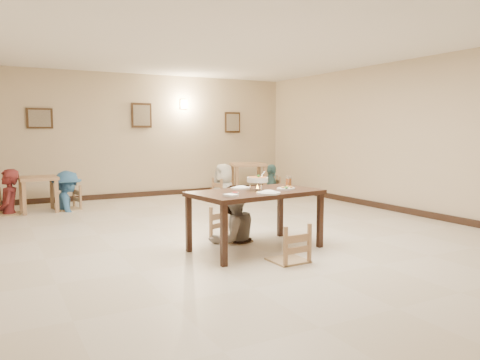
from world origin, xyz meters
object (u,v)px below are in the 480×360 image
bg_diner_c (224,164)px  bg_table_right (248,169)px  bg_diner_b (66,171)px  curry_warmer (258,180)px  bg_table_left (38,183)px  bg_chair_lr (67,187)px  chair_far (229,209)px  drink_glass (288,182)px  bg_diner_d (271,164)px  chair_near (288,225)px  bg_chair_rl (224,179)px  main_table (256,197)px  bg_diner_a (7,169)px  bg_chair_ll (8,190)px  main_diner (233,185)px  bg_chair_rr (271,177)px

bg_diner_c → bg_table_right: bearing=91.0°
bg_table_right → bg_diner_b: size_ratio=0.64×
curry_warmer → bg_table_left: curry_warmer is taller
bg_table_left → bg_chair_lr: size_ratio=0.78×
bg_table_right → bg_chair_lr: size_ratio=1.09×
chair_far → bg_table_left: 4.58m
drink_glass → bg_table_right: bearing=67.4°
chair_far → bg_diner_d: bg_diner_d is taller
chair_near → drink_glass: size_ratio=5.51×
bg_chair_rl → bg_diner_d: bearing=-97.6°
bg_diner_b → main_table: bearing=-164.5°
bg_chair_lr → bg_chair_rl: bearing=77.7°
bg_diner_a → bg_diner_b: 1.10m
bg_diner_b → bg_diner_c: size_ratio=0.96×
drink_glass → bg_diner_b: bearing=117.7°
curry_warmer → bg_chair_ll: bearing=122.1°
chair_far → bg_table_left: (-2.27, 3.97, 0.12)m
bg_chair_ll → bg_chair_rl: bg_chair_ll is taller
chair_near → main_diner: bearing=-87.3°
curry_warmer → bg_chair_ll: (-2.90, 4.62, -0.48)m
main_diner → bg_chair_rl: size_ratio=1.80×
chair_far → bg_diner_d: bearing=29.5°
bg_table_right → bg_diner_a: 5.40m
bg_chair_ll → bg_diner_c: size_ratio=0.58×
main_table → bg_chair_ll: (-2.88, 4.62, -0.25)m
chair_far → curry_warmer: size_ratio=2.85×
bg_table_right → bg_diner_a: bearing=-179.2°
chair_near → curry_warmer: 0.86m
chair_near → bg_table_right: bearing=-116.1°
bg_diner_a → bg_chair_lr: bearing=99.4°
main_table → bg_diner_c: bg_diner_c is taller
curry_warmer → bg_table_right: 5.32m
bg_diner_a → bg_diner_c: (4.69, 0.03, -0.05)m
curry_warmer → bg_chair_rl: bearing=69.0°
chair_far → bg_table_right: (2.57, 3.99, 0.22)m
bg_table_right → bg_diner_d: bearing=1.8°
chair_far → bg_diner_b: bg_diner_b is taller
bg_diner_a → bg_diner_c: bearing=96.4°
bg_diner_a → bg_chair_ll: bearing=180.0°
main_table → bg_table_right: size_ratio=1.78×
bg_chair_ll → bg_chair_rr: bg_chair_ll is taller
main_table → bg_chair_rl: (1.82, 4.65, -0.27)m
bg_chair_ll → bg_diner_d: bearing=-73.6°
bg_diner_b → bg_diner_c: (3.60, -0.03, 0.03)m
bg_diner_d → bg_table_right: bearing=119.9°
bg_table_right → bg_chair_rl: (-0.70, -0.04, -0.22)m
bg_table_right → bg_chair_rr: size_ratio=1.19×
main_table → bg_chair_ll: bearing=114.6°
main_diner → drink_glass: 0.82m
bg_chair_rl → bg_diner_b: bg_diner_b is taller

